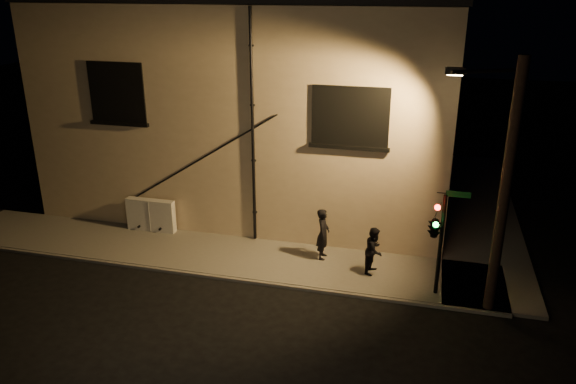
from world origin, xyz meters
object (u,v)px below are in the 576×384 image
(pedestrian_a, at_px, (323,234))
(pedestrian_b, at_px, (374,250))
(traffic_signal, at_px, (435,226))
(streetlamp_pole, at_px, (502,185))
(utility_cabinet, at_px, (151,215))

(pedestrian_a, distance_m, pedestrian_b, 1.93)
(traffic_signal, xyz_separation_m, streetlamp_pole, (1.65, -0.29, 1.54))
(utility_cabinet, relative_size, streetlamp_pole, 0.26)
(traffic_signal, bearing_deg, utility_cabinet, 168.24)
(utility_cabinet, xyz_separation_m, traffic_signal, (10.54, -2.19, 1.65))
(traffic_signal, bearing_deg, pedestrian_b, 152.24)
(utility_cabinet, height_order, pedestrian_b, pedestrian_b)
(pedestrian_b, relative_size, streetlamp_pole, 0.21)
(utility_cabinet, bearing_deg, streetlamp_pole, -11.53)
(utility_cabinet, distance_m, streetlamp_pole, 12.84)
(streetlamp_pole, bearing_deg, pedestrian_a, 160.75)
(utility_cabinet, xyz_separation_m, pedestrian_b, (8.71, -1.23, 0.17))
(pedestrian_b, relative_size, traffic_signal, 0.47)
(traffic_signal, distance_m, streetlamp_pole, 2.28)
(pedestrian_a, height_order, pedestrian_b, pedestrian_a)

